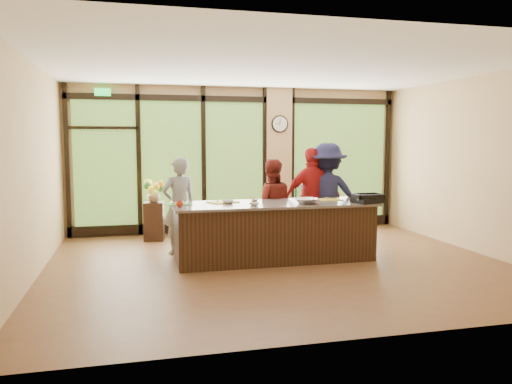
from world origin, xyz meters
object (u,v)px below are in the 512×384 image
roasting_pan (368,200)px  flower_stand (154,221)px  island_base (274,232)px  cook_left (179,205)px  cook_right (327,196)px  bar_cart (314,200)px

roasting_pan → flower_stand: roasting_pan is taller
island_base → cook_left: cook_left is taller
cook_left → roasting_pan: bearing=140.3°
cook_left → flower_stand: cook_left is taller
cook_left → cook_right: (2.59, -0.15, 0.11)m
flower_stand → bar_cart: 3.43m
cook_right → flower_stand: (-2.97, 1.38, -0.56)m
island_base → cook_right: bearing=29.8°
cook_right → roasting_pan: (0.27, -1.05, 0.03)m
cook_left → roasting_pan: cook_left is taller
island_base → flower_stand: size_ratio=4.23×
island_base → cook_right: 1.44m
bar_cart → roasting_pan: bearing=-110.0°
island_base → cook_left: size_ratio=1.90×
roasting_pan → bar_cart: bearing=72.7°
cook_left → cook_right: cook_right is taller
cook_left → bar_cart: bearing=-168.6°
roasting_pan → flower_stand: size_ratio=0.59×
cook_right → flower_stand: bearing=-10.6°
cook_left → cook_right: bearing=159.7°
roasting_pan → cook_right: bearing=90.1°
island_base → bar_cart: bearing=57.0°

